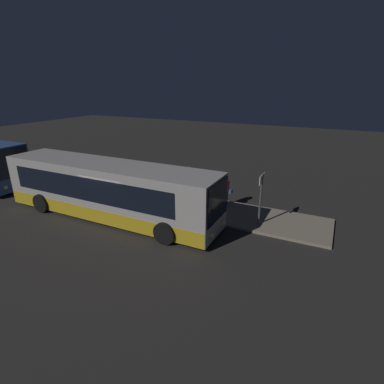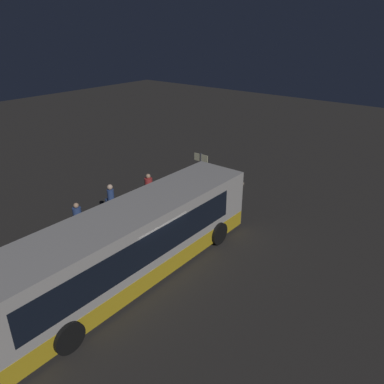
% 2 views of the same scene
% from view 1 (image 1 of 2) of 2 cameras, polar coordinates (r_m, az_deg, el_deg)
% --- Properties ---
extents(ground, '(80.00, 80.00, 0.00)m').
position_cam_1_polar(ground, '(15.90, -13.94, -5.07)').
color(ground, '#2B2826').
extents(platform, '(20.00, 3.07, 0.13)m').
position_cam_1_polar(platform, '(18.15, -7.67, -1.21)').
color(platform, gray).
rests_on(platform, ground).
extents(bus_lead, '(12.08, 2.75, 2.84)m').
position_cam_1_polar(bus_lead, '(15.91, -15.72, 0.28)').
color(bus_lead, '#B2ADA8').
rests_on(bus_lead, ground).
extents(passenger_boarding, '(0.36, 0.52, 1.83)m').
position_cam_1_polar(passenger_boarding, '(17.82, -0.65, 2.26)').
color(passenger_boarding, gray).
rests_on(passenger_boarding, platform).
extents(passenger_waiting, '(0.56, 0.65, 1.61)m').
position_cam_1_polar(passenger_waiting, '(18.78, -6.09, 2.56)').
color(passenger_waiting, '#4C476B').
rests_on(passenger_waiting, platform).
extents(passenger_with_bags, '(0.59, 0.42, 1.68)m').
position_cam_1_polar(passenger_with_bags, '(16.78, 6.45, 0.55)').
color(passenger_with_bags, '#2D2D33').
rests_on(passenger_with_bags, platform).
extents(suitcase, '(0.44, 0.25, 0.95)m').
position_cam_1_polar(suitcase, '(17.88, -2.68, 0.06)').
color(suitcase, maroon).
rests_on(suitcase, platform).
extents(sign_post, '(0.10, 0.88, 2.56)m').
position_cam_1_polar(sign_post, '(14.38, 13.00, -0.04)').
color(sign_post, '#4C4C51').
rests_on(sign_post, platform).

